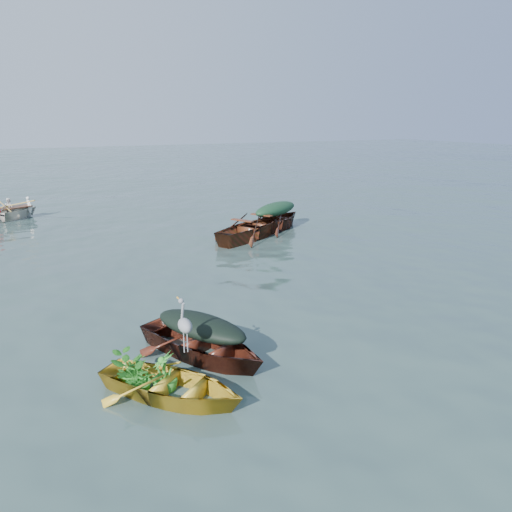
# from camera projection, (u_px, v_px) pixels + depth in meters

# --- Properties ---
(ground) EXTENTS (140.00, 140.00, 0.00)m
(ground) POSITION_uv_depth(u_px,v_px,m) (255.00, 287.00, 13.28)
(ground) COLOR #354B47
(ground) RESTS_ON ground
(yellow_dinghy) EXTENTS (3.04, 3.31, 0.85)m
(yellow_dinghy) POSITION_uv_depth(u_px,v_px,m) (172.00, 398.00, 8.01)
(yellow_dinghy) COLOR gold
(yellow_dinghy) RESTS_ON ground
(dark_covered_boat) EXTENTS (2.90, 3.98, 0.94)m
(dark_covered_boat) POSITION_uv_depth(u_px,v_px,m) (202.00, 357.00, 9.37)
(dark_covered_boat) COLOR #4A1F11
(dark_covered_boat) RESTS_ON ground
(green_tarp_boat) EXTENTS (4.95, 3.78, 1.17)m
(green_tarp_boat) POSITION_uv_depth(u_px,v_px,m) (275.00, 230.00, 19.97)
(green_tarp_boat) COLOR #482110
(green_tarp_boat) RESTS_ON ground
(open_wooden_boat) EXTENTS (5.30, 3.94, 1.26)m
(open_wooden_boat) POSITION_uv_depth(u_px,v_px,m) (252.00, 238.00, 18.58)
(open_wooden_boat) COLOR maroon
(open_wooden_boat) RESTS_ON ground
(rowed_boat) EXTENTS (4.39, 3.10, 1.02)m
(rowed_boat) POSITION_uv_depth(u_px,v_px,m) (5.00, 221.00, 21.74)
(rowed_boat) COLOR white
(rowed_boat) RESTS_ON ground
(dark_tarp_cover) EXTENTS (1.60, 2.19, 0.40)m
(dark_tarp_cover) POSITION_uv_depth(u_px,v_px,m) (201.00, 324.00, 9.19)
(dark_tarp_cover) COLOR black
(dark_tarp_cover) RESTS_ON dark_covered_boat
(green_tarp_cover) EXTENTS (2.72, 2.08, 0.52)m
(green_tarp_cover) POSITION_uv_depth(u_px,v_px,m) (276.00, 209.00, 19.75)
(green_tarp_cover) COLOR #173922
(green_tarp_cover) RESTS_ON green_tarp_boat
(thwart_benches) EXTENTS (2.73, 2.11, 0.04)m
(thwart_benches) POSITION_uv_depth(u_px,v_px,m) (252.00, 221.00, 18.41)
(thwart_benches) COLOR #4E2212
(thwart_benches) RESTS_ON open_wooden_boat
(heron) EXTENTS (0.47, 0.49, 0.92)m
(heron) POSITION_uv_depth(u_px,v_px,m) (185.00, 334.00, 8.28)
(heron) COLOR gray
(heron) RESTS_ON yellow_dinghy
(dinghy_weeds) EXTENTS (1.11, 1.14, 0.60)m
(dinghy_weeds) POSITION_uv_depth(u_px,v_px,m) (142.00, 350.00, 8.06)
(dinghy_weeds) COLOR #20731E
(dinghy_weeds) RESTS_ON yellow_dinghy
(rowers) EXTENTS (3.19, 2.40, 0.76)m
(rowers) POSITION_uv_depth(u_px,v_px,m) (2.00, 201.00, 21.50)
(rowers) COLOR white
(rowers) RESTS_ON rowed_boat
(oars) EXTENTS (1.72, 2.59, 0.06)m
(oars) POSITION_uv_depth(u_px,v_px,m) (3.00, 209.00, 21.60)
(oars) COLOR #A17F3D
(oars) RESTS_ON rowed_boat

